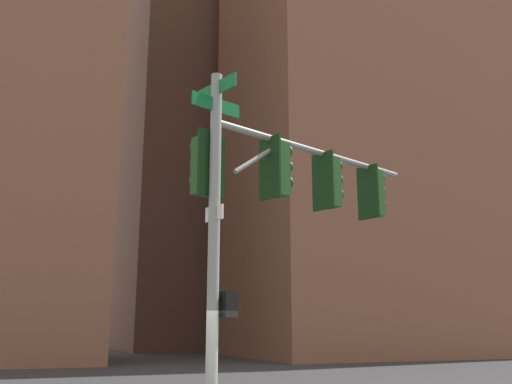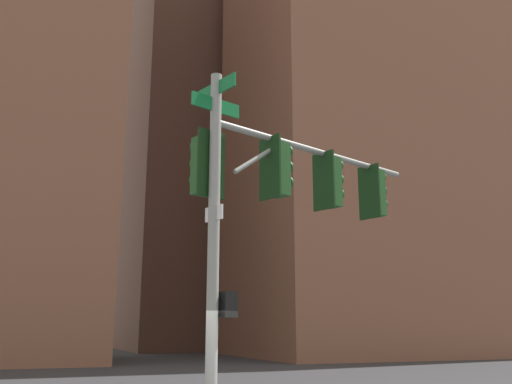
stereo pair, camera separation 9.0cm
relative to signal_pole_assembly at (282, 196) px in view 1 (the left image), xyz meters
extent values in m
cylinder|color=gray|center=(1.48, 0.57, -1.36)|extent=(0.19, 0.19, 6.47)
cylinder|color=gray|center=(-0.94, -0.28, 1.02)|extent=(4.87, 1.81, 0.12)
cylinder|color=gray|center=(0.61, 0.27, 0.57)|extent=(1.01, 0.42, 0.75)
cube|color=#0F6B33|center=(1.48, 0.57, 1.63)|extent=(0.37, 0.99, 0.24)
cube|color=#0F6B33|center=(1.48, 0.57, 1.33)|extent=(0.95, 0.36, 0.24)
cube|color=white|center=(1.48, 0.57, -0.55)|extent=(0.18, 0.43, 0.24)
cube|color=#1E4C1E|center=(0.14, 0.10, 0.46)|extent=(0.43, 0.43, 1.00)
cube|color=black|center=(0.32, 0.16, 0.46)|extent=(0.22, 0.53, 1.16)
sphere|color=red|center=(-0.06, 0.03, 0.76)|extent=(0.20, 0.20, 0.20)
cylinder|color=#1E4C1E|center=(-0.12, 0.01, 0.85)|extent=(0.11, 0.23, 0.23)
sphere|color=#4C330A|center=(-0.06, 0.03, 0.46)|extent=(0.20, 0.20, 0.20)
cylinder|color=#1E4C1E|center=(-0.12, 0.01, 0.55)|extent=(0.11, 0.23, 0.23)
sphere|color=#0A3819|center=(-0.06, 0.03, 0.16)|extent=(0.20, 0.20, 0.20)
cylinder|color=#1E4C1E|center=(-0.12, 0.01, 0.25)|extent=(0.11, 0.23, 0.23)
cube|color=#1E4C1E|center=(-1.20, -0.37, 0.46)|extent=(0.43, 0.43, 1.00)
cube|color=black|center=(-1.03, -0.31, 0.46)|extent=(0.22, 0.53, 1.16)
sphere|color=#470A07|center=(-1.40, -0.44, 0.76)|extent=(0.20, 0.20, 0.20)
cylinder|color=#1E4C1E|center=(-1.46, -0.46, 0.85)|extent=(0.11, 0.23, 0.23)
sphere|color=#4C330A|center=(-1.40, -0.44, 0.46)|extent=(0.20, 0.20, 0.20)
cylinder|color=#1E4C1E|center=(-1.46, -0.46, 0.55)|extent=(0.11, 0.23, 0.23)
sphere|color=green|center=(-1.40, -0.44, 0.16)|extent=(0.20, 0.20, 0.20)
cylinder|color=#1E4C1E|center=(-1.46, -0.46, 0.25)|extent=(0.11, 0.23, 0.23)
cube|color=#1E4C1E|center=(-2.55, -0.84, 0.46)|extent=(0.43, 0.43, 1.00)
cube|color=black|center=(-2.37, -0.78, 0.46)|extent=(0.22, 0.53, 1.16)
sphere|color=#470A07|center=(-2.74, -0.91, 0.76)|extent=(0.20, 0.20, 0.20)
cylinder|color=#1E4C1E|center=(-2.80, -0.93, 0.85)|extent=(0.11, 0.23, 0.23)
sphere|color=#F29E0C|center=(-2.74, -0.91, 0.46)|extent=(0.20, 0.20, 0.20)
cylinder|color=#1E4C1E|center=(-2.80, -0.93, 0.55)|extent=(0.11, 0.23, 0.23)
sphere|color=#0A3819|center=(-2.74, -0.91, 0.16)|extent=(0.20, 0.20, 0.20)
cylinder|color=#1E4C1E|center=(-2.80, -0.93, 0.25)|extent=(0.11, 0.23, 0.23)
cube|color=#1E4C1E|center=(1.58, 0.29, 0.32)|extent=(0.43, 0.43, 1.00)
cube|color=black|center=(1.51, 0.47, 0.32)|extent=(0.53, 0.22, 1.16)
sphere|color=#470A07|center=(1.64, 0.10, 0.62)|extent=(0.20, 0.20, 0.20)
cylinder|color=#1E4C1E|center=(1.67, 0.04, 0.71)|extent=(0.23, 0.11, 0.23)
sphere|color=#4C330A|center=(1.64, 0.10, 0.32)|extent=(0.20, 0.20, 0.20)
cylinder|color=#1E4C1E|center=(1.67, 0.04, 0.41)|extent=(0.23, 0.11, 0.23)
sphere|color=green|center=(1.64, 0.10, 0.02)|extent=(0.20, 0.20, 0.20)
cylinder|color=#1E4C1E|center=(1.67, 0.04, 0.11)|extent=(0.23, 0.11, 0.23)
cube|color=black|center=(1.25, 0.49, -1.99)|extent=(0.36, 0.42, 0.40)
cube|color=#EA5914|center=(1.12, 0.45, -1.99)|extent=(0.10, 0.24, 0.28)
cube|color=brown|center=(-25.57, -32.74, 17.89)|extent=(27.31, 16.33, 44.97)
cube|color=#8CB2C6|center=(-36.42, -45.50, 37.86)|extent=(29.91, 22.35, 84.89)
cube|color=brown|center=(-16.43, -53.66, 18.21)|extent=(22.21, 19.31, 45.61)
camera|label=1|loc=(4.21, 9.12, -2.36)|focal=39.60mm
camera|label=2|loc=(4.13, 9.15, -2.36)|focal=39.60mm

